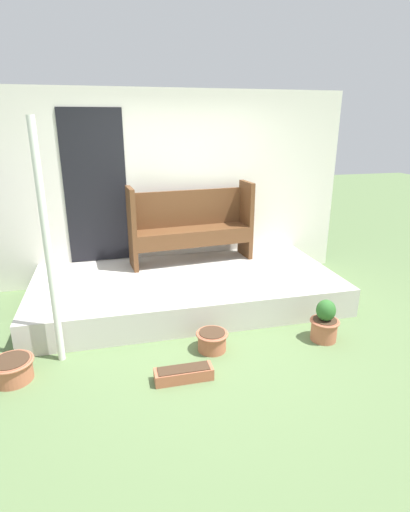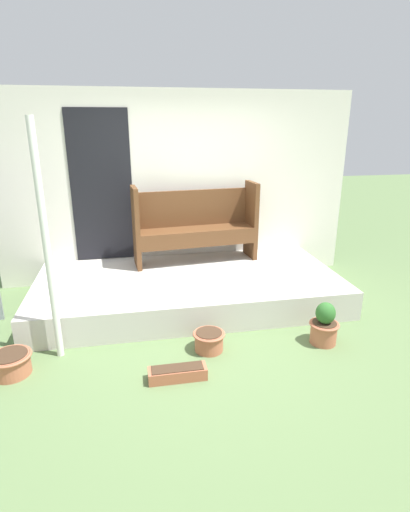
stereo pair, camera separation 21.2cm
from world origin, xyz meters
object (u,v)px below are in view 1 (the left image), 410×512
(flower_pot_left, at_px, (12,369))
(flower_pot_right, at_px, (325,323))
(flower_pot_middle, at_px, (212,340))
(support_post, at_px, (48,249))
(bench, at_px, (191,222))
(planter_box_rect, at_px, (184,374))

(flower_pot_left, xyz_separation_m, flower_pot_right, (3.03, -0.02, 0.08))
(flower_pot_left, relative_size, flower_pot_right, 0.84)
(flower_pot_middle, bearing_deg, support_post, 172.79)
(flower_pot_left, relative_size, flower_pot_middle, 1.18)
(flower_pot_left, bearing_deg, bench, 42.29)
(support_post, distance_m, flower_pot_middle, 1.78)
(flower_pot_left, xyz_separation_m, flower_pot_middle, (1.84, 0.06, -0.00))
(bench, xyz_separation_m, flower_pot_right, (1.03, -1.84, -0.70))
(flower_pot_middle, height_order, flower_pot_right, flower_pot_right)
(flower_pot_left, bearing_deg, flower_pot_right, -0.46)
(support_post, bearing_deg, flower_pot_left, -147.69)
(bench, bearing_deg, support_post, -140.89)
(bench, relative_size, flower_pot_left, 4.42)
(planter_box_rect, bearing_deg, bench, 76.37)
(bench, bearing_deg, planter_box_rect, -108.83)
(bench, distance_m, flower_pot_middle, 1.93)
(flower_pot_middle, bearing_deg, planter_box_rect, -131.55)
(flower_pot_left, height_order, planter_box_rect, flower_pot_left)
(flower_pot_right, bearing_deg, flower_pot_middle, 175.90)
(bench, distance_m, flower_pot_left, 2.81)
(flower_pot_middle, relative_size, flower_pot_right, 0.72)
(support_post, height_order, flower_pot_left, support_post)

